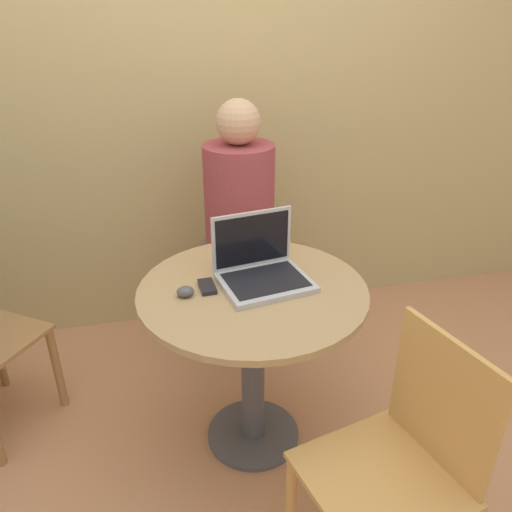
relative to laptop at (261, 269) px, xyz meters
name	(u,v)px	position (x,y,z in m)	size (l,w,h in m)	color
ground_plane	(253,435)	(-0.04, -0.05, -0.77)	(12.00, 12.00, 0.00)	tan
back_wall	(203,81)	(-0.04, 0.99, 0.53)	(7.00, 0.05, 2.60)	tan
round_table	(253,327)	(-0.04, -0.05, -0.22)	(0.83, 0.83, 0.72)	#4C4C51
laptop	(261,269)	(0.00, 0.00, 0.00)	(0.35, 0.30, 0.24)	#B7B7BC
cell_phone	(207,287)	(-0.20, -0.01, -0.04)	(0.06, 0.10, 0.02)	black
computer_mouse	(185,292)	(-0.28, -0.05, -0.03)	(0.06, 0.05, 0.04)	#4C4C51
chair_empty	(399,468)	(0.24, -0.68, -0.33)	(0.48, 0.48, 0.85)	tan
person_seated	(238,248)	(0.05, 0.66, -0.23)	(0.33, 0.52, 1.27)	brown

